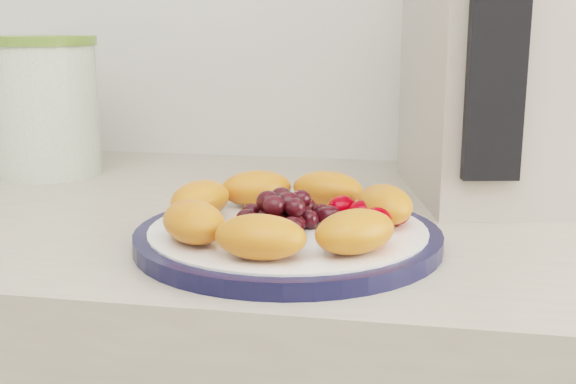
# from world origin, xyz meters

# --- Properties ---
(plate_rim) EXTENTS (0.28, 0.28, 0.01)m
(plate_rim) POSITION_xyz_m (0.01, 1.06, 0.91)
(plate_rim) COLOR #111332
(plate_rim) RESTS_ON counter
(plate_face) EXTENTS (0.25, 0.25, 0.02)m
(plate_face) POSITION_xyz_m (0.01, 1.06, 0.91)
(plate_face) COLOR white
(plate_face) RESTS_ON counter
(canister) EXTENTS (0.17, 0.17, 0.17)m
(canister) POSITION_xyz_m (-0.37, 1.32, 0.98)
(canister) COLOR #376314
(canister) RESTS_ON counter
(canister_lid) EXTENTS (0.17, 0.17, 0.01)m
(canister_lid) POSITION_xyz_m (-0.37, 1.32, 1.08)
(canister_lid) COLOR olive
(canister_lid) RESTS_ON canister
(appliance_body) EXTENTS (0.23, 0.29, 0.32)m
(appliance_body) POSITION_xyz_m (0.21, 1.31, 1.06)
(appliance_body) COLOR #A99F93
(appliance_body) RESTS_ON counter
(appliance_panel) EXTENTS (0.06, 0.03, 0.24)m
(appliance_panel) POSITION_xyz_m (0.19, 1.17, 1.07)
(appliance_panel) COLOR black
(appliance_panel) RESTS_ON appliance_body
(fruit_plate) EXTENTS (0.24, 0.24, 0.04)m
(fruit_plate) POSITION_xyz_m (0.01, 1.06, 0.93)
(fruit_plate) COLOR #D2591D
(fruit_plate) RESTS_ON plate_face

